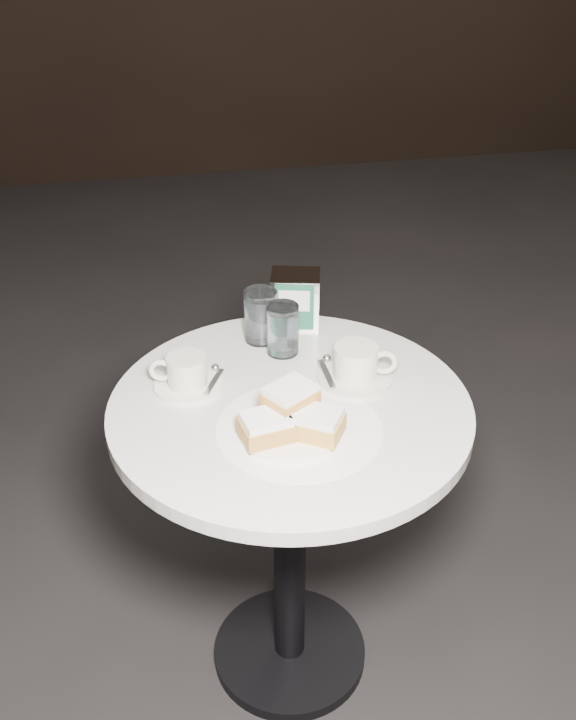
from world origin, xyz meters
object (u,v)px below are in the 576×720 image
(cafe_table, at_px, (290,482))
(napkin_dispenser, at_px, (295,300))
(water_glass_left, at_px, (261,317))
(coffee_cup_left, at_px, (186,374))
(beignet_plate, at_px, (291,421))
(water_glass_right, at_px, (283,330))
(coffee_cup_right, at_px, (356,366))

(cafe_table, height_order, napkin_dispenser, napkin_dispenser)
(water_glass_left, bearing_deg, coffee_cup_left, -138.59)
(beignet_plate, bearing_deg, napkin_dispenser, 76.95)
(beignet_plate, distance_m, napkin_dispenser, 0.41)
(cafe_table, bearing_deg, water_glass_right, 83.22)
(beignet_plate, relative_size, napkin_dispenser, 1.63)
(coffee_cup_left, bearing_deg, water_glass_left, 52.41)
(coffee_cup_right, bearing_deg, cafe_table, -146.12)
(water_glass_right, distance_m, napkin_dispenser, 0.12)
(napkin_dispenser, bearing_deg, cafe_table, -89.11)
(beignet_plate, xyz_separation_m, napkin_dispenser, (0.09, 0.40, 0.03))
(coffee_cup_right, relative_size, water_glass_right, 1.66)
(water_glass_right, bearing_deg, water_glass_left, 120.72)
(water_glass_right, bearing_deg, cafe_table, -96.78)
(coffee_cup_right, height_order, water_glass_right, water_glass_right)
(cafe_table, height_order, water_glass_left, water_glass_left)
(beignet_plate, xyz_separation_m, coffee_cup_left, (-0.17, 0.19, -0.00))
(coffee_cup_right, xyz_separation_m, water_glass_left, (-0.16, 0.20, 0.02))
(napkin_dispenser, bearing_deg, coffee_cup_right, -58.93)
(coffee_cup_left, bearing_deg, water_glass_right, 35.01)
(cafe_table, height_order, beignet_plate, beignet_plate)
(water_glass_left, height_order, napkin_dispenser, napkin_dispenser)
(coffee_cup_left, height_order, water_glass_left, water_glass_left)
(beignet_plate, relative_size, water_glass_left, 1.75)
(coffee_cup_right, bearing_deg, water_glass_right, 146.42)
(beignet_plate, relative_size, coffee_cup_left, 1.28)
(coffee_cup_right, bearing_deg, coffee_cup_left, -172.82)
(cafe_table, bearing_deg, coffee_cup_left, 153.60)
(beignet_plate, distance_m, coffee_cup_left, 0.26)
(beignet_plate, height_order, coffee_cup_right, beignet_plate)
(coffee_cup_right, bearing_deg, napkin_dispenser, 120.88)
(coffee_cup_right, distance_m, napkin_dispenser, 0.26)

